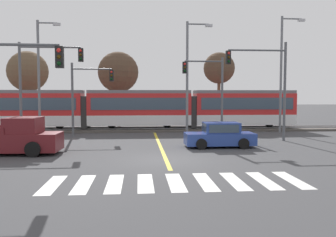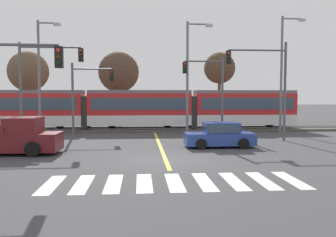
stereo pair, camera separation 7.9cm
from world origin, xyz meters
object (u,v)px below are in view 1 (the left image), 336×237
Objects in this scene: light_rail_tram at (140,108)px; street_lamp_west at (41,71)px; bare_tree_west at (118,72)px; traffic_light_far_left at (87,88)px; traffic_light_mid_right at (266,77)px; pickup_truck at (11,139)px; street_lamp_centre at (189,71)px; bare_tree_far_west at (28,72)px; bare_tree_east at (219,69)px; traffic_light_far_right at (209,84)px; traffic_light_near_left at (6,81)px; sedan_crossing at (220,136)px; traffic_light_mid_left at (41,76)px; street_lamp_east at (283,68)px.

street_lamp_west is (-7.70, -3.26, 2.98)m from light_rail_tram.
light_rail_tram is 6.59m from bare_tree_west.
traffic_light_mid_right is at bearing -17.45° from traffic_light_far_left.
pickup_truck is 0.71× the size of bare_tree_west.
street_lamp_centre reaches higher than bare_tree_far_west.
bare_tree_east is at bearing 47.63° from pickup_truck.
street_lamp_centre is at bearing 39.22° from pickup_truck.
traffic_light_far_right reaches higher than pickup_truck.
light_rail_tram is 17.59m from traffic_light_near_left.
bare_tree_east reaches higher than traffic_light_mid_right.
traffic_light_far_left is 3.96m from street_lamp_west.
traffic_light_far_left is 9.56m from bare_tree_west.
bare_tree_east is (2.71, 8.41, 1.83)m from traffic_light_far_right.
traffic_light_near_left is 0.93× the size of traffic_light_far_right.
street_lamp_west is at bearing -154.79° from bare_tree_east.
bare_tree_east reaches higher than sedan_crossing.
light_rail_tram is at bearing 142.45° from traffic_light_far_right.
street_lamp_west is at bearing -67.29° from bare_tree_far_west.
traffic_light_mid_left is 13.34m from bare_tree_far_west.
bare_tree_far_west is (-7.13, 9.07, 1.84)m from traffic_light_far_left.
bare_tree_west reaches higher than bare_tree_east.
traffic_light_mid_right is 6.58m from street_lamp_centre.
street_lamp_east is at bearing 47.60° from sedan_crossing.
street_lamp_west reaches higher than traffic_light_far_right.
street_lamp_east is (18.90, 9.46, 4.59)m from pickup_truck.
traffic_light_far_right is 0.63× the size of street_lamp_east.
traffic_light_far_right is at bearing 15.09° from traffic_light_mid_left.
pickup_truck is 14.72m from street_lamp_centre.
street_lamp_centre reaches higher than pickup_truck.
street_lamp_centre reaches higher than traffic_light_near_left.
traffic_light_mid_right is 0.75× the size of street_lamp_centre.
traffic_light_far_right is at bearing -107.87° from bare_tree_east.
bare_tree_west is at bearing 129.13° from traffic_light_far_right.
street_lamp_west is 11.71m from street_lamp_centre.
pickup_truck is at bearing -172.07° from sedan_crossing.
sedan_crossing is 11.87m from pickup_truck.
bare_tree_east is at bearing 72.13° from traffic_light_far_right.
traffic_light_far_right is 0.81× the size of bare_tree_far_west.
street_lamp_centre is 0.93× the size of street_lamp_east.
bare_tree_west reaches higher than traffic_light_far_left.
traffic_light_mid_right is 0.70× the size of street_lamp_east.
bare_tree_west is at bearing 129.35° from traffic_light_mid_right.
traffic_light_mid_left is 1.18× the size of traffic_light_far_left.
traffic_light_mid_left is at bearing -159.13° from street_lamp_centre.
street_lamp_east reaches higher than traffic_light_far_right.
bare_tree_far_west is at bearing 161.18° from street_lamp_east.
traffic_light_far_left is at bearing -51.83° from bare_tree_far_west.
light_rail_tram is at bearing 114.43° from sedan_crossing.
light_rail_tram is 3.10× the size of street_lamp_centre.
street_lamp_west is at bearing 105.20° from traffic_light_mid_left.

